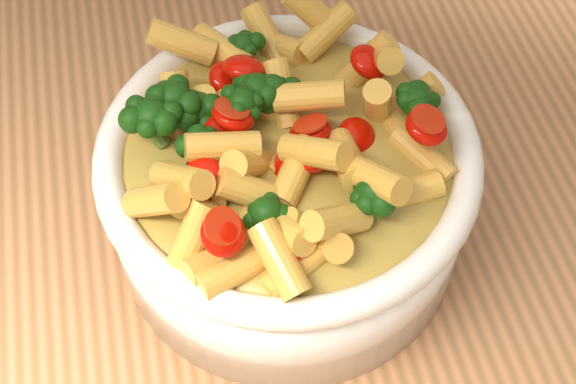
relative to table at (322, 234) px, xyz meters
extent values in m
cube|color=tan|center=(0.00, 0.00, 0.08)|extent=(1.20, 0.80, 0.04)
cylinder|color=white|center=(-0.04, -0.06, 0.15)|extent=(0.25, 0.25, 0.10)
ellipsoid|color=white|center=(-0.04, -0.06, 0.12)|extent=(0.23, 0.23, 0.04)
torus|color=white|center=(-0.04, -0.06, 0.20)|extent=(0.26, 0.26, 0.02)
ellipsoid|color=gold|center=(-0.04, -0.06, 0.20)|extent=(0.22, 0.22, 0.02)
camera|label=1|loc=(-0.12, -0.38, 0.61)|focal=50.00mm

